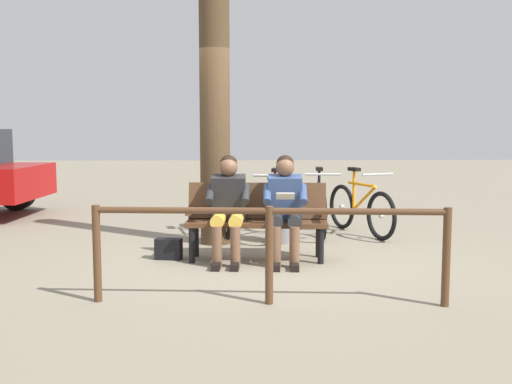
% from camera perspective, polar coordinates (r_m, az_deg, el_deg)
% --- Properties ---
extents(ground_plane, '(40.00, 40.00, 0.00)m').
position_cam_1_polar(ground_plane, '(6.98, 1.12, -6.42)').
color(ground_plane, gray).
extents(bench, '(1.62, 0.57, 0.87)m').
position_cam_1_polar(bench, '(6.99, 0.08, -2.18)').
color(bench, '#51331E').
rests_on(bench, ground).
extents(person_reading, '(0.51, 0.78, 1.20)m').
position_cam_1_polar(person_reading, '(6.80, 2.74, -1.08)').
color(person_reading, '#334772').
rests_on(person_reading, ground).
extents(person_companion, '(0.51, 0.78, 1.20)m').
position_cam_1_polar(person_companion, '(6.82, -2.64, -1.06)').
color(person_companion, '#262628').
rests_on(person_companion, ground).
extents(handbag, '(0.32, 0.19, 0.24)m').
position_cam_1_polar(handbag, '(7.08, -8.21, -5.31)').
color(handbag, black).
rests_on(handbag, ground).
extents(tree_trunk, '(0.39, 0.39, 3.72)m').
position_cam_1_polar(tree_trunk, '(7.85, -3.90, 8.63)').
color(tree_trunk, '#4C3823').
rests_on(tree_trunk, ground).
extents(litter_bin, '(0.34, 0.34, 0.86)m').
position_cam_1_polar(litter_bin, '(7.95, 2.28, -1.69)').
color(litter_bin, slate).
rests_on(litter_bin, ground).
extents(bicycle_orange, '(0.71, 1.59, 0.94)m').
position_cam_1_polar(bicycle_orange, '(8.69, 9.78, -1.58)').
color(bicycle_orange, black).
rests_on(bicycle_orange, ground).
extents(bicycle_red, '(0.48, 1.68, 0.94)m').
position_cam_1_polar(bicycle_red, '(8.66, 6.01, -1.55)').
color(bicycle_red, black).
rests_on(bicycle_red, ground).
extents(bicycle_silver, '(0.48, 1.67, 0.94)m').
position_cam_1_polar(bicycle_silver, '(8.41, 1.69, -1.75)').
color(bicycle_silver, black).
rests_on(bicycle_silver, ground).
extents(bicycle_blue, '(0.55, 1.65, 0.94)m').
position_cam_1_polar(bicycle_blue, '(8.51, -3.61, -1.67)').
color(bicycle_blue, black).
rests_on(bicycle_blue, ground).
extents(railing_fence, '(3.06, 0.28, 0.85)m').
position_cam_1_polar(railing_fence, '(5.19, 1.25, -4.19)').
color(railing_fence, '#51331E').
rests_on(railing_fence, ground).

